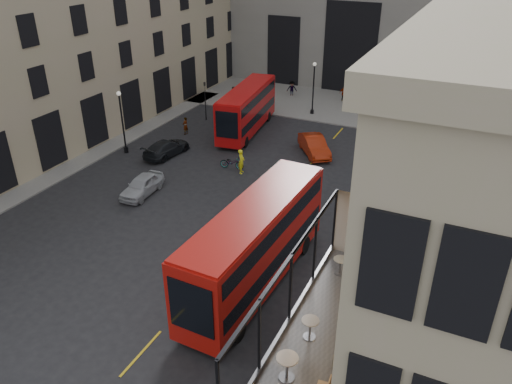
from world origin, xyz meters
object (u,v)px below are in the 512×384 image
at_px(traffic_light_near, 270,196).
at_px(bus_near, 256,241).
at_px(traffic_light_far, 205,96).
at_px(cafe_table_near, 287,364).
at_px(pedestrian_c, 344,94).
at_px(car_b, 314,146).
at_px(street_lamp_b, 313,92).
at_px(bus_far, 247,107).
at_px(cafe_chair_d, 381,282).
at_px(pedestrian_e, 185,126).
at_px(cyclist, 241,161).
at_px(street_lamp_a, 123,126).
at_px(pedestrian_a, 234,95).
at_px(cafe_table_mid, 310,326).
at_px(pedestrian_b, 292,89).
at_px(cafe_chair_b, 342,357).
at_px(cafe_chair_c, 362,337).
at_px(car_a, 142,185).
at_px(pedestrian_d, 438,123).
at_px(car_c, 167,148).
at_px(bicycle, 232,163).
at_px(cafe_table_far, 340,264).

height_order(traffic_light_near, bus_near, bus_near).
relative_size(traffic_light_far, cafe_table_near, 4.41).
relative_size(traffic_light_far, pedestrian_c, 1.99).
height_order(traffic_light_near, car_b, traffic_light_near).
bearing_deg(street_lamp_b, bus_far, -118.70).
distance_m(bus_near, cafe_chair_d, 8.15).
bearing_deg(pedestrian_e, pedestrian_c, 153.71).
bearing_deg(pedestrian_c, cyclist, 84.74).
xyz_separation_m(street_lamp_a, bus_far, (7.10, 8.88, -0.05)).
relative_size(bus_far, pedestrian_a, 6.16).
height_order(traffic_light_near, bus_far, bus_far).
bearing_deg(bus_near, pedestrian_c, 98.31).
bearing_deg(bus_near, cafe_table_mid, -53.00).
height_order(pedestrian_b, cafe_table_near, cafe_table_near).
xyz_separation_m(cafe_chair_b, cafe_chair_d, (0.28, 4.32, 0.00)).
xyz_separation_m(traffic_light_far, bus_far, (5.10, -1.12, -0.08)).
bearing_deg(car_b, traffic_light_near, -119.92).
relative_size(car_b, pedestrian_c, 2.45).
distance_m(bus_far, cafe_chair_c, 32.09).
bearing_deg(car_b, street_lamp_a, 167.55).
height_order(car_a, cafe_table_mid, cafe_table_mid).
distance_m(car_a, pedestrian_c, 27.79).
bearing_deg(car_a, bus_far, 81.39).
bearing_deg(street_lamp_b, bus_near, -76.57).
height_order(traffic_light_far, pedestrian_b, traffic_light_far).
bearing_deg(pedestrian_d, car_a, 135.32).
height_order(car_c, bicycle, car_c).
relative_size(bus_near, cafe_table_far, 16.81).
distance_m(pedestrian_b, cafe_table_far, 39.04).
distance_m(pedestrian_b, cafe_chair_b, 43.73).
bearing_deg(cafe_chair_c, pedestrian_b, 114.58).
bearing_deg(cafe_table_mid, bus_near, 127.00).
bearing_deg(pedestrian_e, cafe_table_near, 45.85).
bearing_deg(cafe_table_near, pedestrian_e, 128.20).
xyz_separation_m(traffic_light_near, cafe_table_near, (6.86, -14.35, 2.75)).
distance_m(pedestrian_c, cafe_table_far, 37.54).
relative_size(street_lamp_b, pedestrian_c, 2.80).
bearing_deg(cafe_table_far, street_lamp_b, 111.11).
bearing_deg(cafe_table_far, pedestrian_c, 105.63).
height_order(car_a, cafe_chair_c, cafe_chair_c).
bearing_deg(cafe_table_mid, cafe_chair_b, -27.31).
bearing_deg(cafe_table_mid, car_b, 108.55).
bearing_deg(pedestrian_c, bus_far, 66.20).
bearing_deg(traffic_light_near, bus_near, -74.00).
distance_m(cyclist, cafe_chair_c, 23.50).
bearing_deg(traffic_light_far, cafe_table_near, -55.49).
xyz_separation_m(car_a, cafe_table_near, (17.03, -14.82, 4.48)).
bearing_deg(pedestrian_a, cafe_chair_c, -76.18).
relative_size(bus_near, pedestrian_e, 7.32).
bearing_deg(cyclist, traffic_light_far, 28.04).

